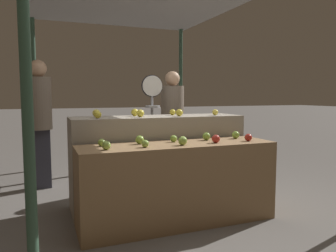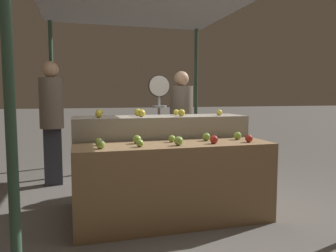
% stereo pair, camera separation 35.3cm
% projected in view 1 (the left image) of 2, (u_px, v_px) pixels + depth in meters
% --- Properties ---
extents(ground_plane, '(60.00, 60.00, 0.00)m').
position_uv_depth(ground_plane, '(178.00, 222.00, 3.35)').
color(ground_plane, '#66605B').
extents(market_canopy, '(2.89, 4.05, 2.62)m').
position_uv_depth(market_canopy, '(145.00, 1.00, 4.09)').
color(market_canopy, '#33513D').
rests_on(market_canopy, ground_plane).
extents(display_counter_front, '(1.99, 0.55, 0.81)m').
position_uv_depth(display_counter_front, '(178.00, 183.00, 3.31)').
color(display_counter_front, olive).
rests_on(display_counter_front, ground_plane).
extents(display_counter_back, '(1.99, 0.55, 1.05)m').
position_uv_depth(display_counter_back, '(158.00, 161.00, 3.85)').
color(display_counter_back, gray).
rests_on(display_counter_back, ground_plane).
extents(apple_front_0, '(0.08, 0.08, 0.08)m').
position_uv_depth(apple_front_0, '(106.00, 145.00, 2.89)').
color(apple_front_0, '#8EB247').
rests_on(apple_front_0, display_counter_front).
extents(apple_front_1, '(0.07, 0.07, 0.07)m').
position_uv_depth(apple_front_1, '(145.00, 144.00, 3.03)').
color(apple_front_1, '#8EB247').
rests_on(apple_front_1, display_counter_front).
extents(apple_front_2, '(0.09, 0.09, 0.09)m').
position_uv_depth(apple_front_2, '(183.00, 141.00, 3.16)').
color(apple_front_2, '#8EB247').
rests_on(apple_front_2, display_counter_front).
extents(apple_front_3, '(0.08, 0.08, 0.08)m').
position_uv_depth(apple_front_3, '(216.00, 139.00, 3.31)').
color(apple_front_3, '#B72D23').
rests_on(apple_front_3, display_counter_front).
extents(apple_front_4, '(0.08, 0.08, 0.08)m').
position_uv_depth(apple_front_4, '(248.00, 137.00, 3.44)').
color(apple_front_4, '#AD281E').
rests_on(apple_front_4, display_counter_front).
extents(apple_front_5, '(0.07, 0.07, 0.07)m').
position_uv_depth(apple_front_5, '(102.00, 143.00, 3.09)').
color(apple_front_5, '#84AD3D').
rests_on(apple_front_5, display_counter_front).
extents(apple_front_6, '(0.09, 0.09, 0.09)m').
position_uv_depth(apple_front_6, '(140.00, 140.00, 3.24)').
color(apple_front_6, '#84AD3D').
rests_on(apple_front_6, display_counter_front).
extents(apple_front_7, '(0.07, 0.07, 0.07)m').
position_uv_depth(apple_front_7, '(174.00, 139.00, 3.38)').
color(apple_front_7, '#84AD3D').
rests_on(apple_front_7, display_counter_front).
extents(apple_front_8, '(0.08, 0.08, 0.08)m').
position_uv_depth(apple_front_8, '(206.00, 136.00, 3.51)').
color(apple_front_8, '#7AA338').
rests_on(apple_front_8, display_counter_front).
extents(apple_front_9, '(0.08, 0.08, 0.08)m').
position_uv_depth(apple_front_9, '(236.00, 135.00, 3.64)').
color(apple_front_9, '#84AD3D').
rests_on(apple_front_9, display_counter_front).
extents(apple_back_0, '(0.08, 0.08, 0.08)m').
position_uv_depth(apple_back_0, '(98.00, 115.00, 3.44)').
color(apple_back_0, gold).
rests_on(apple_back_0, display_counter_back).
extents(apple_back_1, '(0.08, 0.08, 0.08)m').
position_uv_depth(apple_back_1, '(140.00, 113.00, 3.62)').
color(apple_back_1, gold).
rests_on(apple_back_1, display_counter_back).
extents(apple_back_2, '(0.08, 0.08, 0.08)m').
position_uv_depth(apple_back_2, '(179.00, 113.00, 3.78)').
color(apple_back_2, gold).
rests_on(apple_back_2, display_counter_back).
extents(apple_back_3, '(0.07, 0.07, 0.07)m').
position_uv_depth(apple_back_3, '(215.00, 112.00, 3.95)').
color(apple_back_3, yellow).
rests_on(apple_back_3, display_counter_back).
extents(apple_back_4, '(0.09, 0.09, 0.09)m').
position_uv_depth(apple_back_4, '(96.00, 113.00, 3.65)').
color(apple_back_4, gold).
rests_on(apple_back_4, display_counter_back).
extents(apple_back_5, '(0.09, 0.09, 0.09)m').
position_uv_depth(apple_back_5, '(135.00, 112.00, 3.81)').
color(apple_back_5, gold).
rests_on(apple_back_5, display_counter_back).
extents(apple_back_6, '(0.07, 0.07, 0.07)m').
position_uv_depth(apple_back_6, '(173.00, 112.00, 3.98)').
color(apple_back_6, gold).
rests_on(apple_back_6, display_counter_back).
extents(produce_scale, '(0.30, 0.20, 1.57)m').
position_uv_depth(produce_scale, '(152.00, 106.00, 4.44)').
color(produce_scale, '#99999E').
rests_on(produce_scale, ground_plane).
extents(person_vendor_at_scale, '(0.44, 0.44, 1.64)m').
position_uv_depth(person_vendor_at_scale, '(172.00, 118.00, 4.85)').
color(person_vendor_at_scale, '#2D2D38').
rests_on(person_vendor_at_scale, ground_plane).
extents(person_customer_left, '(0.35, 0.35, 1.77)m').
position_uv_depth(person_customer_left, '(39.00, 114.00, 4.49)').
color(person_customer_left, '#2D2D38').
rests_on(person_customer_left, ground_plane).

